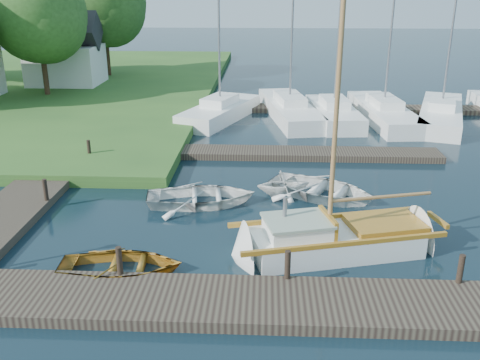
{
  "coord_description": "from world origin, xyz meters",
  "views": [
    {
      "loc": [
        0.84,
        -17.48,
        7.72
      ],
      "look_at": [
        0.0,
        0.0,
        1.2
      ],
      "focal_mm": 40.0,
      "sensor_mm": 36.0,
      "label": 1
    }
  ],
  "objects_px": {
    "marina_boat_1": "(290,108)",
    "sailboat": "(340,241)",
    "marina_boat_2": "(334,112)",
    "house_c": "(65,55)",
    "tree_3": "(38,13)",
    "marina_boat_3": "(384,111)",
    "mooring_post_5": "(89,149)",
    "tender_a": "(201,194)",
    "marina_boat_0": "(220,110)",
    "mooring_post_1": "(119,261)",
    "mooring_post_3": "(461,269)",
    "dinghy": "(120,262)",
    "marina_boat_4": "(441,113)",
    "mooring_post_4": "(45,190)",
    "mooring_post_2": "(288,265)",
    "tender_b": "(283,182)",
    "tender_c": "(322,187)",
    "tree_7": "(103,2)"
  },
  "relations": [
    {
      "from": "mooring_post_3",
      "to": "marina_boat_3",
      "type": "xyz_separation_m",
      "value": [
        1.79,
        18.68,
        -0.13
      ]
    },
    {
      "from": "tender_c",
      "to": "mooring_post_2",
      "type": "bearing_deg",
      "value": -163.71
    },
    {
      "from": "marina_boat_1",
      "to": "sailboat",
      "type": "bearing_deg",
      "value": 172.42
    },
    {
      "from": "mooring_post_3",
      "to": "tender_a",
      "type": "distance_m",
      "value": 9.33
    },
    {
      "from": "mooring_post_5",
      "to": "marina_boat_2",
      "type": "height_order",
      "value": "marina_boat_2"
    },
    {
      "from": "marina_boat_2",
      "to": "sailboat",
      "type": "bearing_deg",
      "value": 168.54
    },
    {
      "from": "mooring_post_1",
      "to": "sailboat",
      "type": "relative_size",
      "value": 0.08
    },
    {
      "from": "marina_boat_0",
      "to": "marina_boat_2",
      "type": "distance_m",
      "value": 6.68
    },
    {
      "from": "tender_b",
      "to": "marina_boat_2",
      "type": "bearing_deg",
      "value": -27.91
    },
    {
      "from": "sailboat",
      "to": "marina_boat_4",
      "type": "relative_size",
      "value": 1.0
    },
    {
      "from": "mooring_post_5",
      "to": "sailboat",
      "type": "xyz_separation_m",
      "value": [
        10.16,
        -7.84,
        -0.36
      ]
    },
    {
      "from": "mooring_post_3",
      "to": "dinghy",
      "type": "bearing_deg",
      "value": 176.67
    },
    {
      "from": "mooring_post_1",
      "to": "mooring_post_5",
      "type": "relative_size",
      "value": 1.0
    },
    {
      "from": "mooring_post_1",
      "to": "mooring_post_3",
      "type": "relative_size",
      "value": 1.0
    },
    {
      "from": "tree_3",
      "to": "marina_boat_3",
      "type": "bearing_deg",
      "value": -11.34
    },
    {
      "from": "mooring_post_3",
      "to": "tree_3",
      "type": "xyz_separation_m",
      "value": [
        -20.0,
        23.05,
        5.11
      ]
    },
    {
      "from": "tender_b",
      "to": "mooring_post_3",
      "type": "bearing_deg",
      "value": -158.83
    },
    {
      "from": "dinghy",
      "to": "marina_boat_4",
      "type": "xyz_separation_m",
      "value": [
        14.2,
        17.95,
        0.2
      ]
    },
    {
      "from": "mooring_post_4",
      "to": "marina_boat_3",
      "type": "distance_m",
      "value": 20.15
    },
    {
      "from": "mooring_post_5",
      "to": "marina_boat_4",
      "type": "xyz_separation_m",
      "value": [
        18.06,
        8.48,
        -0.14
      ]
    },
    {
      "from": "sailboat",
      "to": "house_c",
      "type": "bearing_deg",
      "value": 110.1
    },
    {
      "from": "mooring_post_5",
      "to": "tender_c",
      "type": "bearing_deg",
      "value": -19.26
    },
    {
      "from": "tender_c",
      "to": "marina_boat_4",
      "type": "xyz_separation_m",
      "value": [
        8.01,
        12.0,
        0.13
      ]
    },
    {
      "from": "dinghy",
      "to": "house_c",
      "type": "xyz_separation_m",
      "value": [
        -10.86,
        26.47,
        2.23
      ]
    },
    {
      "from": "mooring_post_5",
      "to": "tree_7",
      "type": "xyz_separation_m",
      "value": [
        -5.0,
        21.05,
        5.5
      ]
    },
    {
      "from": "marina_boat_2",
      "to": "house_c",
      "type": "height_order",
      "value": "marina_boat_2"
    },
    {
      "from": "mooring_post_4",
      "to": "sailboat",
      "type": "xyz_separation_m",
      "value": [
        10.16,
        -2.84,
        -0.36
      ]
    },
    {
      "from": "house_c",
      "to": "tree_3",
      "type": "bearing_deg",
      "value": -89.97
    },
    {
      "from": "tender_a",
      "to": "house_c",
      "type": "xyz_separation_m",
      "value": [
        -12.54,
        21.4,
        2.17
      ]
    },
    {
      "from": "mooring_post_2",
      "to": "tender_a",
      "type": "relative_size",
      "value": 0.2
    },
    {
      "from": "mooring_post_4",
      "to": "marina_boat_0",
      "type": "bearing_deg",
      "value": 68.98
    },
    {
      "from": "marina_boat_3",
      "to": "tree_7",
      "type": "height_order",
      "value": "marina_boat_3"
    },
    {
      "from": "mooring_post_2",
      "to": "tree_3",
      "type": "height_order",
      "value": "tree_3"
    },
    {
      "from": "mooring_post_2",
      "to": "tree_3",
      "type": "relative_size",
      "value": 0.09
    },
    {
      "from": "mooring_post_3",
      "to": "marina_boat_4",
      "type": "distance_m",
      "value": 19.17
    },
    {
      "from": "tender_b",
      "to": "tree_7",
      "type": "relative_size",
      "value": 0.22
    },
    {
      "from": "mooring_post_5",
      "to": "tender_a",
      "type": "xyz_separation_m",
      "value": [
        5.54,
        -4.4,
        -0.29
      ]
    },
    {
      "from": "mooring_post_5",
      "to": "tender_b",
      "type": "xyz_separation_m",
      "value": [
        8.58,
        -3.31,
        -0.17
      ]
    },
    {
      "from": "mooring_post_1",
      "to": "dinghy",
      "type": "height_order",
      "value": "mooring_post_1"
    },
    {
      "from": "marina_boat_2",
      "to": "mooring_post_1",
      "type": "bearing_deg",
      "value": 151.32
    },
    {
      "from": "tender_b",
      "to": "dinghy",
      "type": "bearing_deg",
      "value": 130.28
    },
    {
      "from": "mooring_post_4",
      "to": "tree_3",
      "type": "height_order",
      "value": "tree_3"
    },
    {
      "from": "mooring_post_2",
      "to": "marina_boat_0",
      "type": "relative_size",
      "value": 0.07
    },
    {
      "from": "tender_c",
      "to": "marina_boat_4",
      "type": "relative_size",
      "value": 0.42
    },
    {
      "from": "marina_boat_0",
      "to": "dinghy",
      "type": "bearing_deg",
      "value": -163.2
    },
    {
      "from": "sailboat",
      "to": "house_c",
      "type": "relative_size",
      "value": 1.86
    },
    {
      "from": "mooring_post_1",
      "to": "tree_3",
      "type": "height_order",
      "value": "tree_3"
    },
    {
      "from": "marina_boat_2",
      "to": "tender_a",
      "type": "bearing_deg",
      "value": 148.15
    },
    {
      "from": "tender_a",
      "to": "tender_c",
      "type": "distance_m",
      "value": 4.59
    },
    {
      "from": "marina_boat_2",
      "to": "house_c",
      "type": "relative_size",
      "value": 2.28
    }
  ]
}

